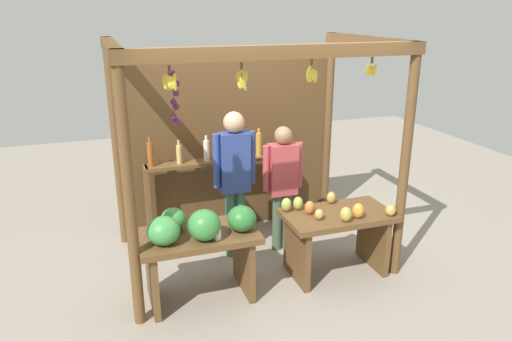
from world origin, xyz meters
name	(u,v)px	position (x,y,z in m)	size (l,w,h in m)	color
ground_plane	(251,255)	(0.00, 0.00, 0.00)	(12.00, 12.00, 0.00)	gray
market_stall	(240,130)	(-0.01, 0.39, 1.41)	(2.84, 1.82, 2.44)	brown
fruit_counter_left	(198,239)	(-0.76, -0.68, 0.66)	(1.15, 0.68, 0.99)	brown
fruit_counter_right	(336,228)	(0.74, -0.64, 0.53)	(1.14, 0.64, 0.86)	brown
bottle_shelf_unit	(221,176)	(-0.18, 0.64, 0.79)	(1.82, 0.22, 1.34)	brown
vendor_man	(235,171)	(-0.16, 0.09, 1.02)	(0.48, 0.23, 1.69)	#336049
vendor_woman	(283,178)	(0.40, 0.06, 0.89)	(0.48, 0.20, 1.49)	#485C45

